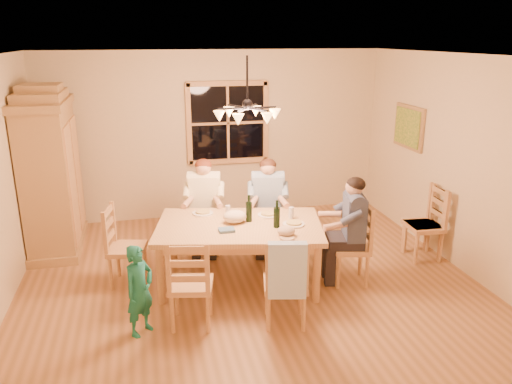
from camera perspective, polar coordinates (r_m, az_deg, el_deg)
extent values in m
plane|color=olive|center=(6.30, -0.90, -9.98)|extent=(5.50, 5.50, 0.00)
cube|color=white|center=(5.60, -1.03, 15.36)|extent=(5.50, 5.00, 0.02)
cube|color=beige|center=(8.21, -4.65, 6.48)|extent=(5.50, 0.02, 2.70)
cube|color=beige|center=(6.91, 21.99, 3.16)|extent=(0.02, 5.00, 2.70)
cube|color=black|center=(8.18, -3.26, 7.90)|extent=(1.20, 0.03, 1.20)
cube|color=tan|center=(8.16, -3.24, 7.87)|extent=(1.30, 0.06, 1.30)
cube|color=#A07945|center=(7.83, 17.08, 7.10)|extent=(0.04, 0.78, 0.64)
cube|color=#1E6B2D|center=(7.82, 16.89, 7.10)|extent=(0.02, 0.68, 0.54)
cylinder|color=black|center=(5.61, -1.01, 12.66)|extent=(0.02, 0.02, 0.53)
sphere|color=black|center=(5.64, -1.00, 9.98)|extent=(0.12, 0.12, 0.12)
cylinder|color=black|center=(5.68, 0.60, 9.63)|extent=(0.34, 0.02, 0.02)
cone|color=#FFB259|center=(5.73, 2.17, 8.88)|extent=(0.13, 0.13, 0.12)
cylinder|color=black|center=(5.80, -0.50, 9.78)|extent=(0.19, 0.31, 0.02)
cone|color=#FFB259|center=(5.96, -0.04, 9.22)|extent=(0.13, 0.13, 0.12)
cylinder|color=black|center=(5.77, -2.08, 9.73)|extent=(0.19, 0.31, 0.02)
cone|color=#FFB259|center=(5.90, -3.10, 9.10)|extent=(0.13, 0.13, 0.12)
cylinder|color=black|center=(5.62, -2.62, 9.52)|extent=(0.34, 0.02, 0.02)
cone|color=#FFB259|center=(5.60, -4.23, 8.64)|extent=(0.13, 0.13, 0.12)
cylinder|color=black|center=(5.50, -1.52, 9.35)|extent=(0.19, 0.31, 0.02)
cone|color=#FFB259|center=(5.36, -2.06, 8.28)|extent=(0.13, 0.13, 0.12)
cylinder|color=black|center=(5.53, 0.13, 9.41)|extent=(0.19, 0.31, 0.02)
cone|color=#FFB259|center=(5.43, 1.29, 8.40)|extent=(0.13, 0.13, 0.12)
cube|color=#A07945|center=(7.43, -22.35, 1.27)|extent=(0.60, 1.30, 2.00)
cube|color=#A07945|center=(7.23, -23.31, 9.28)|extent=(0.66, 1.40, 0.10)
cube|color=#A07945|center=(7.22, -23.40, 10.06)|extent=(0.58, 1.00, 0.12)
cube|color=#A07945|center=(7.21, -23.50, 10.84)|extent=(0.52, 0.55, 0.10)
cube|color=tan|center=(7.07, -20.27, 0.72)|extent=(0.03, 0.55, 1.60)
cube|color=tan|center=(7.70, -19.72, 2.10)|extent=(0.03, 0.55, 1.60)
cube|color=#A07945|center=(7.73, -21.55, -5.44)|extent=(0.66, 1.40, 0.12)
cube|color=tan|center=(5.95, -1.94, -3.98)|extent=(2.15, 1.57, 0.06)
cube|color=tan|center=(5.98, -1.93, -4.69)|extent=(1.97, 1.39, 0.10)
cylinder|color=tan|center=(5.74, -10.84, -9.32)|extent=(0.09, 0.09, 0.70)
cylinder|color=tan|center=(5.71, 6.94, -9.27)|extent=(0.09, 0.09, 0.70)
cylinder|color=tan|center=(6.62, -9.45, -5.48)|extent=(0.09, 0.09, 0.70)
cylinder|color=tan|center=(6.60, 5.79, -5.42)|extent=(0.09, 0.09, 0.70)
cube|color=tan|center=(6.93, -5.84, -3.37)|extent=(0.52, 0.50, 0.06)
cube|color=tan|center=(6.84, -5.91, -1.26)|extent=(0.38, 0.13, 0.54)
cube|color=tan|center=(6.91, 1.33, -3.34)|extent=(0.52, 0.50, 0.06)
cube|color=tan|center=(6.82, 1.35, -1.22)|extent=(0.38, 0.13, 0.54)
cube|color=tan|center=(5.26, -7.44, -10.49)|extent=(0.52, 0.50, 0.06)
cube|color=tan|center=(5.14, -7.56, -7.83)|extent=(0.38, 0.13, 0.54)
cube|color=tan|center=(5.25, 3.36, -10.47)|extent=(0.52, 0.50, 0.06)
cube|color=tan|center=(5.13, 3.41, -7.80)|extent=(0.38, 0.13, 0.54)
cube|color=tan|center=(6.23, -14.52, -6.34)|extent=(0.50, 0.52, 0.06)
cube|color=tan|center=(6.13, -14.71, -4.03)|extent=(0.13, 0.38, 0.54)
cube|color=tan|center=(6.19, 10.78, -6.24)|extent=(0.50, 0.52, 0.06)
cube|color=tan|center=(6.08, 10.92, -3.91)|extent=(0.13, 0.38, 0.54)
cube|color=#F5EEBD|center=(6.81, -5.94, -0.30)|extent=(0.44, 0.30, 0.52)
cube|color=#262328|center=(6.91, -5.86, -2.75)|extent=(0.46, 0.49, 0.14)
sphere|color=tan|center=(6.70, -6.04, 2.80)|extent=(0.21, 0.21, 0.21)
ellipsoid|color=#592614|center=(6.69, -6.05, 3.05)|extent=(0.22, 0.22, 0.17)
cube|color=#346490|center=(6.79, 1.35, -0.26)|extent=(0.44, 0.30, 0.52)
cube|color=#262328|center=(6.89, 1.34, -2.72)|extent=(0.46, 0.49, 0.14)
sphere|color=tan|center=(6.68, 1.38, 2.85)|extent=(0.21, 0.21, 0.21)
ellipsoid|color=#381E11|center=(6.67, 1.38, 3.10)|extent=(0.22, 0.22, 0.17)
cube|color=#3F4A65|center=(6.04, 10.99, -2.85)|extent=(0.30, 0.44, 0.52)
cube|color=#262328|center=(6.16, 10.82, -5.56)|extent=(0.49, 0.46, 0.14)
sphere|color=tan|center=(5.92, 11.20, 0.60)|extent=(0.21, 0.21, 0.21)
ellipsoid|color=black|center=(5.92, 11.21, 0.88)|extent=(0.22, 0.22, 0.17)
cube|color=#AECEEB|center=(4.96, 3.58, -8.94)|extent=(0.39, 0.18, 0.58)
cylinder|color=black|center=(5.98, -0.82, -1.87)|extent=(0.08, 0.08, 0.33)
cylinder|color=black|center=(5.80, 2.39, -2.51)|extent=(0.08, 0.08, 0.33)
cylinder|color=white|center=(6.31, -6.10, -2.42)|extent=(0.26, 0.26, 0.02)
cylinder|color=white|center=(6.22, 1.40, -2.63)|extent=(0.26, 0.26, 0.02)
cylinder|color=white|center=(5.93, 4.33, -3.69)|extent=(0.26, 0.26, 0.02)
cylinder|color=silver|center=(6.18, -3.24, -2.18)|extent=(0.06, 0.06, 0.14)
cylinder|color=silver|center=(6.13, 4.04, -2.38)|extent=(0.06, 0.06, 0.14)
ellipsoid|color=tan|center=(5.61, 3.46, -4.45)|extent=(0.20, 0.20, 0.11)
cube|color=#486684|center=(5.74, -3.38, -4.35)|extent=(0.21, 0.17, 0.03)
ellipsoid|color=beige|center=(5.97, -2.44, -2.83)|extent=(0.28, 0.22, 0.15)
imported|color=#1B7A69|center=(5.20, -13.17, -10.88)|extent=(0.41, 0.41, 0.96)
cube|color=tan|center=(7.09, 18.68, -3.77)|extent=(0.45, 0.47, 0.06)
cube|color=tan|center=(7.00, 18.89, -1.70)|extent=(0.08, 0.38, 0.54)
cube|color=tan|center=(7.12, 18.50, -3.65)|extent=(0.43, 0.45, 0.06)
cube|color=tan|center=(7.03, 18.71, -1.59)|extent=(0.06, 0.38, 0.54)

